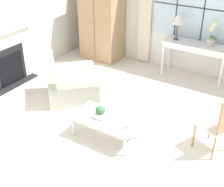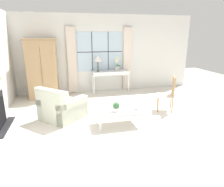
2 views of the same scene
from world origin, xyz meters
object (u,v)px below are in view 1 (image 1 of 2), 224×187
Objects in this scene: table_lamp at (178,19)px; side_chair_wooden at (221,122)px; armchair_upholstered at (70,85)px; console_table at (196,48)px; coffee_table at (106,120)px; fireplace at (6,53)px; armoire at (102,19)px; potted_plant_small at (100,112)px; potted_orchid at (211,36)px; pillar_candle at (129,124)px.

table_lamp reaches higher than side_chair_wooden.
side_chair_wooden reaches higher than armchair_upholstered.
armchair_upholstered is at bearing -121.89° from table_lamp.
console_table is 2.87m from coffee_table.
coffee_table is at bearing -28.70° from armchair_upholstered.
fireplace reaches higher than armoire.
fireplace reaches higher than coffee_table.
armoire is 8.79× the size of potted_plant_small.
potted_plant_small is (-0.53, -2.86, -0.23)m from console_table.
side_chair_wooden reaches higher than coffee_table.
side_chair_wooden reaches higher than potted_plant_small.
table_lamp is 0.53× the size of coffee_table.
armchair_upholstered is (-1.30, -2.09, -0.98)m from table_lamp.
fireplace is at bearing 170.24° from coffee_table.
table_lamp is at bearing 40.12° from fireplace.
armchair_upholstered is 2.94m from side_chair_wooden.
table_lamp reaches higher than armchair_upholstered.
potted_orchid is 0.48× the size of coffee_table.
potted_orchid is 3.03m from coffee_table.
coffee_table is 4.77× the size of potted_plant_small.
table_lamp is 2.97m from potted_plant_small.
console_table is 0.40m from potted_orchid.
fireplace is 3.66m from table_lamp.
armoire is 2.36m from console_table.
armoire is at bearing 123.15° from potted_plant_small.
side_chair_wooden is at bearing 1.25° from fireplace.
fireplace is 3.26m from pillar_candle.
armoire is at bearing 124.71° from coffee_table.
console_table is 2.86m from pillar_candle.
armchair_upholstered is (-1.76, -2.09, -0.44)m from console_table.
armoire reaches higher than console_table.
table_lamp is 0.77m from potted_orchid.
table_lamp is 2.85m from side_chair_wooden.
armchair_upholstered is 1.49m from coffee_table.
console_table is 1.38× the size of side_chair_wooden.
console_table is 2.77m from armchair_upholstered.
coffee_table is 0.45m from pillar_candle.
coffee_table is (1.89, -2.73, -0.66)m from armoire.
table_lamp is 3.00m from pillar_candle.
potted_orchid is 0.51× the size of side_chair_wooden.
side_chair_wooden is (0.89, -2.29, -0.45)m from potted_orchid.
table_lamp is at bearing 125.92° from side_chair_wooden.
side_chair_wooden is 4.44× the size of potted_plant_small.
potted_orchid is 2.97m from pillar_candle.
armoire is 1.84× the size of coffee_table.
coffee_table is (0.00, -2.81, -0.93)m from table_lamp.
table_lamp is at bearing 88.57° from potted_plant_small.
armchair_upholstered is at bearing -130.07° from console_table.
fireplace is 9.38× the size of potted_plant_small.
potted_orchid is 3.37× the size of pillar_candle.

